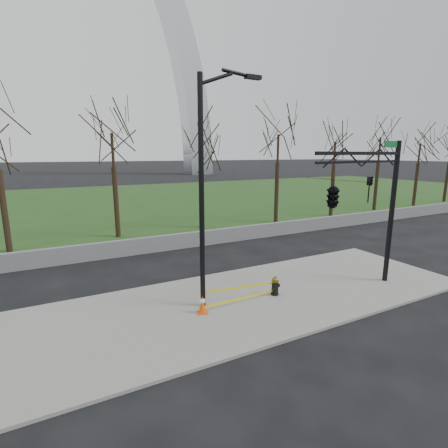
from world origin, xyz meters
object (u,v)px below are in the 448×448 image
street_light (207,178)px  traffic_signal_mast (347,192)px  fire_hydrant (275,286)px  traffic_cone (202,304)px

street_light → traffic_signal_mast: bearing=-23.4°
street_light → fire_hydrant: bearing=-10.4°
fire_hydrant → street_light: bearing=150.9°
fire_hydrant → traffic_cone: bearing=161.5°
street_light → traffic_signal_mast: 4.97m
fire_hydrant → street_light: size_ratio=0.09×
traffic_cone → traffic_signal_mast: 6.42m
fire_hydrant → traffic_cone: (-3.13, -0.09, -0.04)m
traffic_cone → street_light: bearing=47.1°
traffic_signal_mast → traffic_cone: bearing=157.2°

